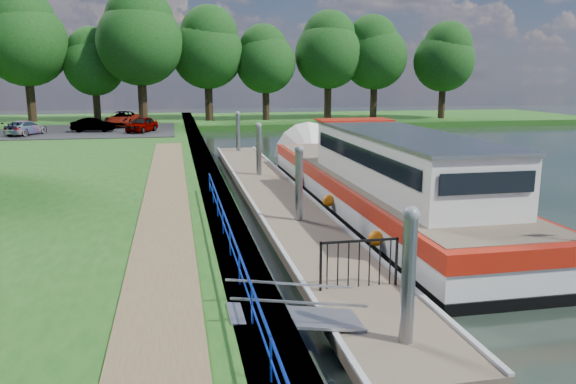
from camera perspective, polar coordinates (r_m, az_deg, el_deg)
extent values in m
plane|color=black|center=(11.42, 10.73, -15.39)|extent=(160.00, 160.00, 0.00)
cube|color=#473D2D|center=(24.87, -7.91, 0.56)|extent=(1.10, 90.00, 0.78)
cube|color=#1C4915|center=(63.60, 3.18, 7.35)|extent=(60.00, 18.00, 0.60)
cube|color=brown|center=(17.91, -12.42, -2.64)|extent=(1.60, 40.00, 0.05)
cube|color=black|center=(48.08, -19.88, 5.86)|extent=(14.00, 12.00, 0.06)
cube|color=#0C2DBF|center=(12.97, -5.51, -4.86)|extent=(0.04, 18.00, 0.04)
cube|color=#0C2DBF|center=(13.07, -5.48, -6.33)|extent=(0.03, 18.00, 0.03)
cylinder|color=#0C2DBF|center=(8.49, -1.75, -16.63)|extent=(0.04, 0.04, 0.72)
cylinder|color=#0C2DBF|center=(10.27, -3.67, -11.39)|extent=(0.04, 0.04, 0.72)
cylinder|color=#0C2DBF|center=(12.13, -4.97, -7.73)|extent=(0.04, 0.04, 0.72)
cylinder|color=#0C2DBF|center=(14.02, -5.91, -5.04)|extent=(0.04, 0.04, 0.72)
cylinder|color=#0C2DBF|center=(15.94, -6.62, -2.99)|extent=(0.04, 0.04, 0.72)
cylinder|color=#0C2DBF|center=(17.87, -7.18, -1.38)|extent=(0.04, 0.04, 0.72)
cylinder|color=#0C2DBF|center=(19.82, -7.62, -0.09)|extent=(0.04, 0.04, 0.72)
cylinder|color=#0C2DBF|center=(21.78, -7.98, 0.97)|extent=(0.04, 0.04, 0.72)
cube|color=brown|center=(23.24, -1.30, -0.39)|extent=(2.50, 30.00, 0.24)
cube|color=#9EA0A3|center=(12.23, 8.95, -13.14)|extent=(2.30, 5.00, 0.30)
cube|color=#9EA0A3|center=(19.48, 0.78, -3.48)|extent=(2.30, 5.00, 0.30)
cube|color=#9EA0A3|center=(27.15, -2.79, 0.88)|extent=(2.30, 5.00, 0.30)
cube|color=#9EA0A3|center=(34.97, -4.78, 3.30)|extent=(2.30, 5.00, 0.30)
cube|color=#9EA0A3|center=(23.44, 1.56, 0.09)|extent=(0.12, 30.00, 0.06)
cube|color=#9EA0A3|center=(23.03, -4.22, -0.15)|extent=(0.12, 30.00, 0.06)
cylinder|color=gray|center=(10.54, 12.00, -11.23)|extent=(0.26, 0.26, 3.40)
sphere|color=gray|center=(10.01, 12.41, -2.22)|extent=(0.30, 0.30, 0.30)
cylinder|color=gray|center=(18.75, 1.11, -0.78)|extent=(0.26, 0.26, 3.40)
sphere|color=gray|center=(18.46, 1.13, 4.38)|extent=(0.30, 0.30, 0.30)
cylinder|color=gray|center=(27.46, -2.97, 3.22)|extent=(0.26, 0.26, 3.40)
sphere|color=gray|center=(27.26, -3.01, 6.76)|extent=(0.30, 0.30, 0.30)
cylinder|color=gray|center=(36.32, -5.09, 5.28)|extent=(0.26, 0.26, 3.40)
sphere|color=gray|center=(36.17, -5.13, 7.96)|extent=(0.30, 0.30, 0.30)
cube|color=#A5A8AD|center=(11.08, 0.73, -12.60)|extent=(2.58, 1.00, 0.43)
cube|color=#A5A8AD|center=(10.45, 1.30, -11.16)|extent=(2.58, 0.04, 0.41)
cube|color=#A5A8AD|center=(11.32, 0.22, -9.31)|extent=(2.58, 0.04, 0.41)
cube|color=black|center=(12.68, 3.34, -7.55)|extent=(0.05, 0.05, 1.15)
cube|color=black|center=(13.24, 10.95, -6.92)|extent=(0.05, 0.05, 1.15)
cube|color=black|center=(12.77, 7.29, -4.95)|extent=(1.85, 0.05, 0.05)
cube|color=black|center=(12.72, 4.00, -7.50)|extent=(0.02, 0.02, 1.10)
cube|color=black|center=(12.79, 5.09, -7.42)|extent=(0.02, 0.02, 1.10)
cube|color=black|center=(12.86, 6.16, -7.33)|extent=(0.02, 0.02, 1.10)
cube|color=black|center=(12.93, 7.23, -7.24)|extent=(0.02, 0.02, 1.10)
cube|color=black|center=(13.01, 8.28, -7.15)|extent=(0.02, 0.02, 1.10)
cube|color=black|center=(13.10, 9.32, -7.06)|extent=(0.02, 0.02, 1.10)
cube|color=black|center=(13.18, 10.34, -6.97)|extent=(0.02, 0.02, 1.10)
cube|color=black|center=(22.43, 8.66, -1.65)|extent=(4.00, 20.00, 0.55)
cube|color=silver|center=(22.30, 8.71, -0.15)|extent=(3.96, 19.90, 0.65)
cube|color=#A91A0B|center=(22.20, 8.75, 1.27)|extent=(4.04, 20.00, 0.48)
cube|color=brown|center=(22.15, 8.77, 1.88)|extent=(3.68, 19.20, 0.04)
cone|color=silver|center=(32.13, 2.35, 3.48)|extent=(4.00, 1.50, 4.00)
cube|color=silver|center=(19.72, 11.34, 3.16)|extent=(3.00, 11.00, 1.75)
cube|color=gray|center=(19.61, 11.45, 5.82)|extent=(3.10, 11.20, 0.10)
cube|color=black|center=(19.15, 7.16, 3.80)|extent=(0.04, 10.00, 0.55)
cube|color=black|center=(20.32, 15.34, 3.93)|extent=(0.04, 10.00, 0.55)
cube|color=black|center=(24.86, 6.43, 5.64)|extent=(2.60, 0.04, 0.55)
cube|color=black|center=(14.79, 19.65, 0.86)|extent=(2.60, 0.04, 0.55)
cube|color=#A91A0B|center=(24.46, 6.72, 7.30)|extent=(3.20, 1.60, 0.06)
sphere|color=orange|center=(16.12, 8.91, -4.67)|extent=(0.44, 0.44, 0.44)
sphere|color=orange|center=(20.73, 4.14, -0.87)|extent=(0.44, 0.44, 0.44)
sphere|color=orange|center=(25.48, 1.14, 1.54)|extent=(0.44, 0.44, 0.44)
imported|color=#594C47|center=(15.32, 13.43, 0.64)|extent=(0.47, 0.67, 1.72)
cylinder|color=#332316|center=(60.31, -24.65, 8.37)|extent=(0.83, 0.83, 4.21)
sphere|color=#103610|center=(60.33, -25.09, 13.46)|extent=(7.95, 7.95, 7.95)
sphere|color=#103610|center=(60.61, -25.45, 15.30)|extent=(6.31, 6.31, 6.31)
cylinder|color=#332316|center=(59.79, -18.84, 8.25)|extent=(0.70, 0.70, 3.10)
sphere|color=#103610|center=(59.72, -19.10, 12.03)|extent=(5.85, 5.85, 5.85)
sphere|color=#103610|center=(59.95, -19.34, 13.42)|extent=(4.65, 4.65, 4.65)
cylinder|color=#332316|center=(56.86, -14.54, 8.95)|extent=(0.84, 0.84, 4.29)
sphere|color=#103610|center=(56.89, -14.83, 14.47)|extent=(8.10, 8.10, 8.10)
sphere|color=#103610|center=(57.18, -14.88, 16.49)|extent=(6.44, 6.44, 6.44)
cylinder|color=#332316|center=(58.89, -8.04, 9.07)|extent=(0.79, 0.79, 3.83)
sphere|color=#103610|center=(58.88, -8.18, 13.83)|extent=(7.24, 7.24, 7.24)
sphere|color=#103610|center=(58.76, -8.03, 15.61)|extent=(5.75, 5.75, 5.75)
cylinder|color=#332316|center=(59.30, -2.25, 8.91)|extent=(0.72, 0.72, 3.26)
sphere|color=#103610|center=(59.24, -2.29, 12.94)|extent=(6.16, 6.16, 6.16)
sphere|color=#103610|center=(59.50, -2.53, 14.41)|extent=(4.89, 4.89, 4.89)
cylinder|color=#332316|center=(61.01, 4.06, 9.21)|extent=(0.78, 0.78, 3.77)
sphere|color=#103610|center=(60.99, 4.13, 13.74)|extent=(7.13, 7.13, 7.13)
sphere|color=#103610|center=(61.34, 4.21, 15.40)|extent=(5.66, 5.66, 5.66)
cylinder|color=#332316|center=(62.60, 8.68, 9.12)|extent=(0.77, 0.77, 3.65)
sphere|color=#103610|center=(62.57, 8.82, 13.38)|extent=(6.89, 6.89, 6.89)
sphere|color=#103610|center=(62.54, 8.54, 14.97)|extent=(5.47, 5.47, 5.47)
cylinder|color=#332316|center=(63.70, 15.35, 8.77)|extent=(0.74, 0.74, 3.41)
sphere|color=#103610|center=(63.65, 15.56, 12.68)|extent=(6.43, 6.43, 6.43)
sphere|color=#103610|center=(63.62, 15.93, 14.12)|extent=(5.11, 5.11, 5.11)
imported|color=#999999|center=(45.52, -14.63, 6.66)|extent=(2.65, 3.72, 1.18)
imported|color=#999999|center=(46.86, -19.21, 6.46)|extent=(3.29, 1.28, 1.07)
imported|color=#999999|center=(46.20, -25.09, 5.94)|extent=(2.79, 3.99, 1.07)
imported|color=#999999|center=(51.10, -16.49, 7.14)|extent=(2.98, 4.94, 1.28)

